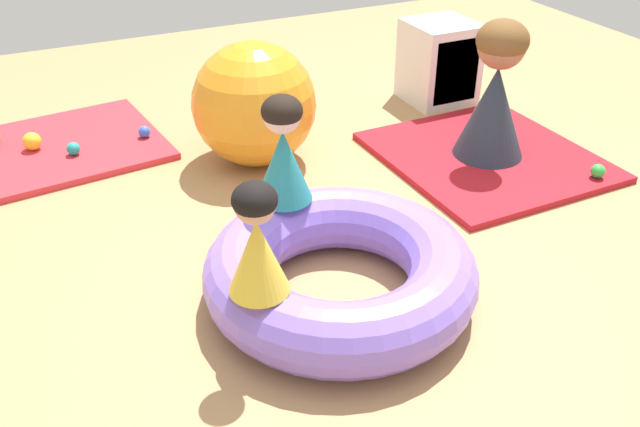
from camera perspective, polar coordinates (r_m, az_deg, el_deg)
ground_plane at (r=3.19m, az=2.06°, el=-5.27°), size 8.00×8.00×0.00m
gym_mat_far_right at (r=4.59m, az=-20.39°, el=5.15°), size 1.25×1.13×0.04m
gym_mat_front at (r=4.30m, az=13.51°, el=4.56°), size 1.18×1.25×0.04m
inflatable_cushion at (r=2.97m, az=1.66°, el=-4.77°), size 1.17×1.17×0.30m
child_in_teal at (r=3.09m, az=-3.05°, el=5.21°), size 0.36×0.36×0.50m
child_in_yellow at (r=2.51m, az=-5.21°, el=-2.21°), size 0.33×0.33×0.46m
adult_seated at (r=4.14m, az=14.21°, el=9.66°), size 0.52×0.52×0.81m
play_ball_red at (r=4.75m, az=14.06°, el=8.01°), size 0.10×0.10×0.10m
play_ball_yellow at (r=4.55m, az=-22.57°, el=5.50°), size 0.11×0.11×0.11m
play_ball_green at (r=4.19m, az=21.86°, el=3.25°), size 0.08×0.08×0.08m
play_ball_blue at (r=4.50m, az=-14.23°, el=6.52°), size 0.07×0.07×0.07m
play_ball_teal at (r=4.40m, az=-19.60°, el=5.03°), size 0.08×0.08×0.08m
exercise_ball_large at (r=4.06m, az=-5.43°, el=8.93°), size 0.72×0.72×0.72m
storage_cube at (r=5.00m, az=9.90°, el=12.07°), size 0.44×0.44×0.56m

